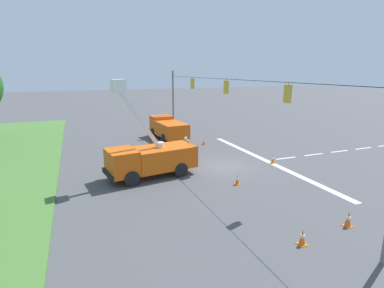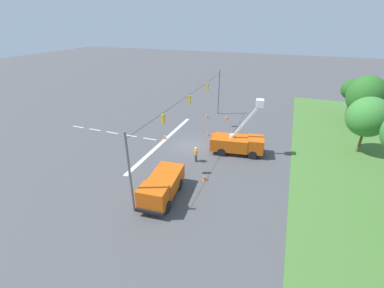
{
  "view_description": "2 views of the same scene",
  "coord_description": "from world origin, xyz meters",
  "px_view_note": "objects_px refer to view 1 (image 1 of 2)",
  "views": [
    {
      "loc": [
        -19.71,
        10.5,
        7.2
      ],
      "look_at": [
        -0.14,
        2.83,
        2.03
      ],
      "focal_mm": 28.0,
      "sensor_mm": 36.0,
      "label": 1
    },
    {
      "loc": [
        27.03,
        10.43,
        14.44
      ],
      "look_at": [
        2.35,
        1.14,
        1.52
      ],
      "focal_mm": 24.0,
      "sensor_mm": 36.0,
      "label": 2
    }
  ],
  "objects_px": {
    "traffic_cone_mid_left": "(153,146)",
    "traffic_cone_foreground_right": "(273,159)",
    "traffic_cone_foreground_left": "(237,180)",
    "traffic_cone_near_bucket": "(348,219)",
    "utility_truck_support_near": "(168,128)",
    "traffic_cone_mid_right": "(204,141)",
    "road_worker": "(186,146)",
    "utility_truck_bucket_lift": "(150,157)",
    "traffic_cone_lane_edge_a": "(302,237)"
  },
  "relations": [
    {
      "from": "traffic_cone_foreground_right",
      "to": "traffic_cone_near_bucket",
      "type": "relative_size",
      "value": 0.95
    },
    {
      "from": "traffic_cone_mid_left",
      "to": "road_worker",
      "type": "bearing_deg",
      "value": -147.31
    },
    {
      "from": "utility_truck_support_near",
      "to": "traffic_cone_mid_right",
      "type": "height_order",
      "value": "utility_truck_support_near"
    },
    {
      "from": "utility_truck_support_near",
      "to": "road_worker",
      "type": "relative_size",
      "value": 3.43
    },
    {
      "from": "utility_truck_support_near",
      "to": "traffic_cone_near_bucket",
      "type": "distance_m",
      "value": 21.17
    },
    {
      "from": "utility_truck_support_near",
      "to": "traffic_cone_foreground_right",
      "type": "relative_size",
      "value": 8.27
    },
    {
      "from": "road_worker",
      "to": "traffic_cone_foreground_right",
      "type": "xyz_separation_m",
      "value": [
        -4.2,
        -5.88,
        -0.64
      ]
    },
    {
      "from": "traffic_cone_foreground_left",
      "to": "traffic_cone_near_bucket",
      "type": "relative_size",
      "value": 0.87
    },
    {
      "from": "utility_truck_support_near",
      "to": "traffic_cone_foreground_left",
      "type": "relative_size",
      "value": 9.07
    },
    {
      "from": "traffic_cone_foreground_left",
      "to": "traffic_cone_lane_edge_a",
      "type": "relative_size",
      "value": 0.93
    },
    {
      "from": "utility_truck_support_near",
      "to": "traffic_cone_mid_right",
      "type": "relative_size",
      "value": 9.17
    },
    {
      "from": "traffic_cone_mid_left",
      "to": "traffic_cone_near_bucket",
      "type": "height_order",
      "value": "traffic_cone_near_bucket"
    },
    {
      "from": "traffic_cone_mid_right",
      "to": "traffic_cone_foreground_right",
      "type": "bearing_deg",
      "value": -160.92
    },
    {
      "from": "utility_truck_bucket_lift",
      "to": "road_worker",
      "type": "relative_size",
      "value": 3.77
    },
    {
      "from": "traffic_cone_foreground_left",
      "to": "traffic_cone_near_bucket",
      "type": "bearing_deg",
      "value": -161.85
    },
    {
      "from": "traffic_cone_mid_right",
      "to": "traffic_cone_near_bucket",
      "type": "distance_m",
      "value": 17.34
    },
    {
      "from": "traffic_cone_mid_left",
      "to": "traffic_cone_foreground_right",
      "type": "bearing_deg",
      "value": -133.02
    },
    {
      "from": "utility_truck_bucket_lift",
      "to": "traffic_cone_mid_right",
      "type": "height_order",
      "value": "utility_truck_bucket_lift"
    },
    {
      "from": "traffic_cone_foreground_right",
      "to": "traffic_cone_near_bucket",
      "type": "bearing_deg",
      "value": 163.91
    },
    {
      "from": "utility_truck_bucket_lift",
      "to": "utility_truck_support_near",
      "type": "xyz_separation_m",
      "value": [
        10.77,
        -4.55,
        -0.15
      ]
    },
    {
      "from": "utility_truck_bucket_lift",
      "to": "traffic_cone_foreground_right",
      "type": "xyz_separation_m",
      "value": [
        -0.58,
        -9.82,
        -1.03
      ]
    },
    {
      "from": "utility_truck_support_near",
      "to": "traffic_cone_near_bucket",
      "type": "xyz_separation_m",
      "value": [
        -21.01,
        -2.49,
        -0.86
      ]
    },
    {
      "from": "utility_truck_bucket_lift",
      "to": "traffic_cone_near_bucket",
      "type": "bearing_deg",
      "value": -145.52
    },
    {
      "from": "road_worker",
      "to": "traffic_cone_foreground_left",
      "type": "distance_m",
      "value": 7.3
    },
    {
      "from": "traffic_cone_foreground_left",
      "to": "traffic_cone_near_bucket",
      "type": "xyz_separation_m",
      "value": [
        -6.65,
        -2.18,
        0.06
      ]
    },
    {
      "from": "traffic_cone_near_bucket",
      "to": "traffic_cone_foreground_left",
      "type": "bearing_deg",
      "value": 18.15
    },
    {
      "from": "utility_truck_bucket_lift",
      "to": "traffic_cone_lane_edge_a",
      "type": "height_order",
      "value": "utility_truck_bucket_lift"
    },
    {
      "from": "utility_truck_support_near",
      "to": "road_worker",
      "type": "distance_m",
      "value": 7.18
    },
    {
      "from": "traffic_cone_near_bucket",
      "to": "traffic_cone_foreground_right",
      "type": "bearing_deg",
      "value": -16.09
    },
    {
      "from": "traffic_cone_lane_edge_a",
      "to": "traffic_cone_near_bucket",
      "type": "bearing_deg",
      "value": -81.84
    },
    {
      "from": "utility_truck_support_near",
      "to": "traffic_cone_foreground_left",
      "type": "xyz_separation_m",
      "value": [
        -14.36,
        -0.31,
        -0.92
      ]
    },
    {
      "from": "road_worker",
      "to": "traffic_cone_lane_edge_a",
      "type": "relative_size",
      "value": 2.47
    },
    {
      "from": "utility_truck_bucket_lift",
      "to": "traffic_cone_foreground_left",
      "type": "xyz_separation_m",
      "value": [
        -3.6,
        -4.86,
        -1.07
      ]
    },
    {
      "from": "utility_truck_bucket_lift",
      "to": "traffic_cone_lane_edge_a",
      "type": "xyz_separation_m",
      "value": [
        -10.69,
        -3.94,
        -1.04
      ]
    },
    {
      "from": "utility_truck_bucket_lift",
      "to": "traffic_cone_near_bucket",
      "type": "relative_size",
      "value": 8.69
    },
    {
      "from": "utility_truck_bucket_lift",
      "to": "traffic_cone_foreground_right",
      "type": "distance_m",
      "value": 9.9
    },
    {
      "from": "road_worker",
      "to": "traffic_cone_mid_right",
      "type": "height_order",
      "value": "road_worker"
    },
    {
      "from": "traffic_cone_near_bucket",
      "to": "traffic_cone_lane_edge_a",
      "type": "xyz_separation_m",
      "value": [
        -0.44,
        3.1,
        -0.03
      ]
    },
    {
      "from": "utility_truck_support_near",
      "to": "traffic_cone_lane_edge_a",
      "type": "distance_m",
      "value": 21.48
    },
    {
      "from": "traffic_cone_near_bucket",
      "to": "road_worker",
      "type": "bearing_deg",
      "value": 12.59
    },
    {
      "from": "traffic_cone_foreground_left",
      "to": "traffic_cone_mid_right",
      "type": "relative_size",
      "value": 1.01
    },
    {
      "from": "traffic_cone_mid_left",
      "to": "traffic_cone_lane_edge_a",
      "type": "bearing_deg",
      "value": -173.27
    },
    {
      "from": "traffic_cone_mid_right",
      "to": "traffic_cone_lane_edge_a",
      "type": "distance_m",
      "value": 18.07
    },
    {
      "from": "utility_truck_bucket_lift",
      "to": "traffic_cone_foreground_left",
      "type": "relative_size",
      "value": 9.98
    },
    {
      "from": "traffic_cone_foreground_right",
      "to": "traffic_cone_lane_edge_a",
      "type": "distance_m",
      "value": 11.69
    },
    {
      "from": "traffic_cone_mid_right",
      "to": "traffic_cone_near_bucket",
      "type": "xyz_separation_m",
      "value": [
        -17.34,
        0.13,
        0.06
      ]
    },
    {
      "from": "traffic_cone_mid_left",
      "to": "traffic_cone_lane_edge_a",
      "type": "relative_size",
      "value": 1.06
    },
    {
      "from": "traffic_cone_foreground_right",
      "to": "road_worker",
      "type": "bearing_deg",
      "value": 54.49
    },
    {
      "from": "traffic_cone_foreground_left",
      "to": "traffic_cone_mid_right",
      "type": "xyz_separation_m",
      "value": [
        10.69,
        -2.31,
        -0.0
      ]
    },
    {
      "from": "utility_truck_bucket_lift",
      "to": "traffic_cone_foreground_left",
      "type": "height_order",
      "value": "utility_truck_bucket_lift"
    }
  ]
}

